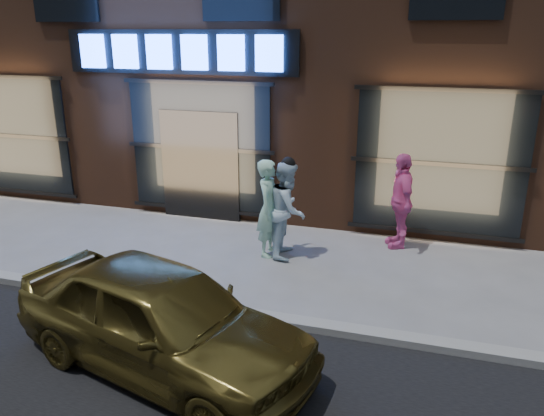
{
  "coord_description": "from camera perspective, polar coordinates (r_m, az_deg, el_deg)",
  "views": [
    {
      "loc": [
        4.74,
        -6.48,
        4.05
      ],
      "look_at": [
        2.33,
        1.6,
        1.2
      ],
      "focal_mm": 35.0,
      "sensor_mm": 36.0,
      "label": 1
    }
  ],
  "objects": [
    {
      "name": "man_cap",
      "position": [
        9.77,
        1.7,
        -0.12
      ],
      "size": [
        0.77,
        0.94,
        1.8
      ],
      "primitive_type": "imported",
      "rotation": [
        0.0,
        0.0,
        1.67
      ],
      "color": "silver",
      "rests_on": "ground"
    },
    {
      "name": "gold_sedan",
      "position": [
        6.77,
        -11.8,
        -11.54
      ],
      "size": [
        4.33,
        2.66,
        1.38
      ],
      "primitive_type": "imported",
      "rotation": [
        0.0,
        0.0,
        1.3
      ],
      "color": "brown",
      "rests_on": "ground"
    },
    {
      "name": "man_bowtie",
      "position": [
        9.78,
        -0.29,
        -0.01
      ],
      "size": [
        0.46,
        0.68,
        1.83
      ],
      "primitive_type": "imported",
      "rotation": [
        0.0,
        0.0,
        1.54
      ],
      "color": "#A5D9BD",
      "rests_on": "ground"
    },
    {
      "name": "curb",
      "position": [
        8.96,
        -17.7,
        -8.71
      ],
      "size": [
        60.0,
        0.25,
        0.12
      ],
      "primitive_type": "cube",
      "color": "gray",
      "rests_on": "ground"
    },
    {
      "name": "ground",
      "position": [
        8.99,
        -17.67,
        -9.05
      ],
      "size": [
        90.0,
        90.0,
        0.0
      ],
      "primitive_type": "plane",
      "color": "slate",
      "rests_on": "ground"
    },
    {
      "name": "passerby",
      "position": [
        10.46,
        13.68,
        0.78
      ],
      "size": [
        0.74,
        1.17,
        1.86
      ],
      "primitive_type": "imported",
      "rotation": [
        0.0,
        0.0,
        -1.29
      ],
      "color": "#E35DA5",
      "rests_on": "ground"
    }
  ]
}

